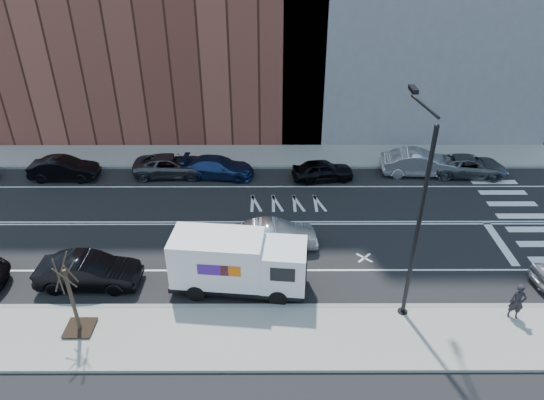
{
  "coord_description": "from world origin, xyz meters",
  "views": [
    {
      "loc": [
        1.15,
        -23.36,
        15.43
      ],
      "look_at": [
        1.21,
        0.25,
        1.4
      ],
      "focal_mm": 32.0,
      "sensor_mm": 36.0,
      "label": 1
    }
  ],
  "objects_px": {
    "far_parked_b": "(64,169)",
    "driving_sedan": "(275,235)",
    "fedex_van": "(237,263)",
    "pedestrian": "(517,302)"
  },
  "relations": [
    {
      "from": "far_parked_b",
      "to": "fedex_van",
      "type": "bearing_deg",
      "value": -131.4
    },
    {
      "from": "fedex_van",
      "to": "far_parked_b",
      "type": "relative_size",
      "value": 1.45
    },
    {
      "from": "far_parked_b",
      "to": "driving_sedan",
      "type": "xyz_separation_m",
      "value": [
        14.02,
        -7.79,
        -0.01
      ]
    },
    {
      "from": "far_parked_b",
      "to": "driving_sedan",
      "type": "bearing_deg",
      "value": -118.33
    },
    {
      "from": "fedex_van",
      "to": "driving_sedan",
      "type": "xyz_separation_m",
      "value": [
        1.76,
        3.3,
        -0.78
      ]
    },
    {
      "from": "far_parked_b",
      "to": "driving_sedan",
      "type": "distance_m",
      "value": 16.04
    },
    {
      "from": "far_parked_b",
      "to": "pedestrian",
      "type": "relative_size",
      "value": 2.58
    },
    {
      "from": "fedex_van",
      "to": "driving_sedan",
      "type": "bearing_deg",
      "value": 67.64
    },
    {
      "from": "driving_sedan",
      "to": "pedestrian",
      "type": "xyz_separation_m",
      "value": [
        10.41,
        -5.41,
        0.29
      ]
    },
    {
      "from": "fedex_van",
      "to": "driving_sedan",
      "type": "height_order",
      "value": "fedex_van"
    }
  ]
}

